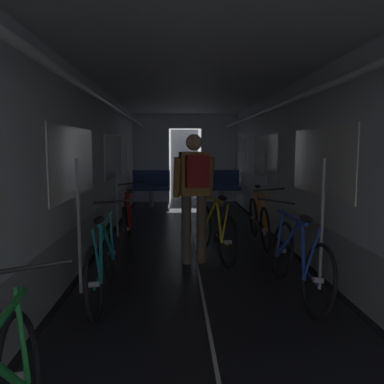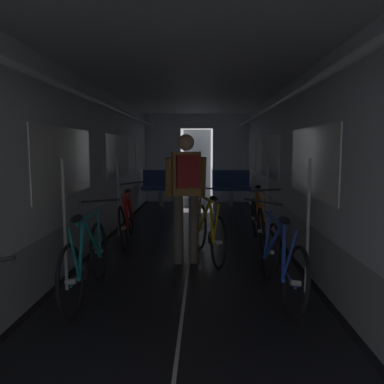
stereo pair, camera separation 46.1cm
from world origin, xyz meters
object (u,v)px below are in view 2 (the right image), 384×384
object	(u,v)px
bicycle_orange	(258,221)
bicycle_blue	(281,261)
person_cyclist_aisle	(186,187)
bicycle_red	(127,219)
bicycle_yellow_in_aisle	(209,230)
bench_seat_far_right	(231,185)
bicycle_teal	(86,260)
bench_seat_far_left	(161,185)

from	to	relation	value
bicycle_orange	bicycle_blue	distance (m)	2.15
bicycle_orange	person_cyclist_aisle	size ratio (longest dim) A/B	1.00
bicycle_red	bicycle_yellow_in_aisle	world-z (taller)	bicycle_red
bicycle_blue	bicycle_yellow_in_aisle	xyz separation A→B (m)	(-0.70, 1.42, 0.00)
bicycle_red	bicycle_yellow_in_aisle	xyz separation A→B (m)	(1.30, -0.86, 0.00)
bicycle_red	bicycle_orange	bearing A→B (deg)	-3.53
bicycle_orange	person_cyclist_aisle	xyz separation A→B (m)	(-1.07, -0.99, 0.63)
bench_seat_far_right	person_cyclist_aisle	bearing A→B (deg)	-100.56
bicycle_orange	person_cyclist_aisle	distance (m)	1.59
bicycle_teal	person_cyclist_aisle	bearing A→B (deg)	51.02
person_cyclist_aisle	bench_seat_far_right	bearing A→B (deg)	79.44
bicycle_red	bicycle_teal	distance (m)	2.30
bench_seat_far_left	bench_seat_far_right	size ratio (longest dim) A/B	1.00
bench_seat_far_left	bicycle_orange	xyz separation A→B (m)	(1.94, -3.99, -0.18)
bench_seat_far_right	person_cyclist_aisle	distance (m)	5.08
bench_seat_far_left	bicycle_blue	size ratio (longest dim) A/B	0.58
bicycle_red	bicycle_yellow_in_aisle	size ratio (longest dim) A/B	1.02
bench_seat_far_right	bicycle_yellow_in_aisle	size ratio (longest dim) A/B	0.59
bicycle_red	person_cyclist_aisle	size ratio (longest dim) A/B	1.00
bicycle_red	bicycle_teal	xyz separation A→B (m)	(0.05, -2.30, 0.00)
person_cyclist_aisle	bicycle_red	bearing A→B (deg)	132.00
bench_seat_far_left	bicycle_red	bearing A→B (deg)	-92.01
bench_seat_far_left	bench_seat_far_right	world-z (taller)	same
bench_seat_far_left	bicycle_red	xyz separation A→B (m)	(-0.14, -3.86, -0.19)
bicycle_red	bicycle_yellow_in_aisle	distance (m)	1.56
bicycle_red	bicycle_teal	size ratio (longest dim) A/B	1.00
bench_seat_far_left	bicycle_teal	xyz separation A→B (m)	(-0.09, -6.17, -0.18)
bench_seat_far_left	person_cyclist_aisle	distance (m)	5.07
bicycle_orange	person_cyclist_aisle	world-z (taller)	person_cyclist_aisle
bicycle_yellow_in_aisle	bicycle_teal	bearing A→B (deg)	-130.89
bench_seat_far_left	bicycle_blue	world-z (taller)	bicycle_blue
bench_seat_far_right	bicycle_red	world-z (taller)	same
bench_seat_far_left	bicycle_teal	size ratio (longest dim) A/B	0.58
bicycle_blue	bicycle_yellow_in_aisle	size ratio (longest dim) A/B	1.02
person_cyclist_aisle	bicycle_yellow_in_aisle	bearing A→B (deg)	41.70
bench_seat_far_left	bicycle_orange	world-z (taller)	bench_seat_far_left
bench_seat_far_left	bicycle_blue	distance (m)	6.42
bicycle_blue	bicycle_yellow_in_aisle	bearing A→B (deg)	116.35
bicycle_teal	bicycle_yellow_in_aisle	bearing A→B (deg)	49.11
bicycle_orange	bench_seat_far_right	bearing A→B (deg)	91.99
bicycle_orange	bicycle_blue	bearing A→B (deg)	-91.83
bicycle_blue	person_cyclist_aisle	bearing A→B (deg)	130.74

